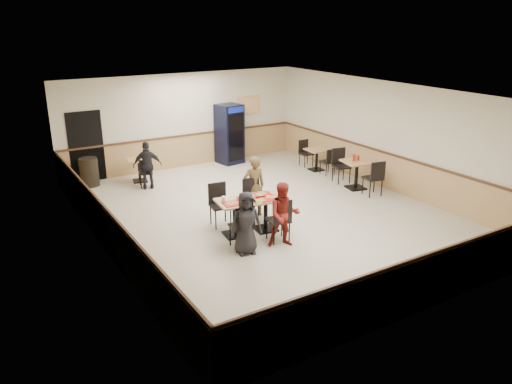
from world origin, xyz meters
TOP-DOWN VIEW (x-y plane):
  - ground at (0.00, 0.00)m, footprint 10.00×10.00m
  - room_shell at (1.78, 2.55)m, footprint 10.00×10.00m
  - main_table at (-0.91, -0.73)m, footprint 1.60×0.95m
  - main_chairs at (-0.96, -0.72)m, footprint 1.56×1.93m
  - diner_woman_left at (-1.52, -1.57)m, footprint 0.73×0.57m
  - diner_woman_right at (-0.66, -1.69)m, footprint 0.84×0.76m
  - diner_man_opposite at (-0.31, 0.11)m, footprint 0.61×0.47m
  - lone_diner at (-1.82, 3.42)m, footprint 0.87×0.57m
  - tabletop_clutter at (-0.90, -0.79)m, footprint 1.34×0.71m
  - side_table_near at (3.24, 0.36)m, footprint 0.89×0.89m
  - side_table_near_chair_south at (3.24, -0.29)m, footprint 0.56×0.56m
  - side_table_near_chair_north at (3.24, 1.01)m, footprint 0.56×0.56m
  - side_table_far at (3.39, 2.39)m, footprint 0.67×0.67m
  - side_table_far_chair_south at (3.39, 1.84)m, footprint 0.42×0.42m
  - side_table_far_chair_north at (3.39, 2.94)m, footprint 0.42×0.42m
  - condiment_caddy at (3.21, 0.41)m, footprint 0.23×0.06m
  - back_table at (-1.82, 4.20)m, footprint 0.77×0.77m
  - back_table_chair_lone at (-1.82, 3.65)m, footprint 0.48×0.48m
  - pepsi_cooler at (1.45, 4.59)m, footprint 0.84×0.84m
  - trash_bin at (-3.19, 4.55)m, footprint 0.52×0.52m

SIDE VIEW (x-z plane):
  - ground at x=0.00m, z-range 0.00..0.00m
  - trash_bin at x=-3.19m, z-range 0.00..0.83m
  - back_table_chair_lone at x=-1.82m, z-range 0.00..0.87m
  - side_table_far_chair_south at x=3.39m, z-range 0.00..0.87m
  - side_table_far_chair_north at x=3.39m, z-range 0.00..0.87m
  - back_table at x=-1.82m, z-range 0.11..0.80m
  - side_table_far at x=3.39m, z-range 0.11..0.80m
  - main_chairs at x=-0.96m, z-range 0.00..1.02m
  - side_table_near_chair_south at x=3.24m, z-range 0.00..1.03m
  - side_table_near_chair_north at x=3.24m, z-range 0.00..1.03m
  - main_table at x=-0.91m, z-range 0.13..0.94m
  - side_table_near at x=3.24m, z-range 0.13..0.94m
  - room_shell at x=1.78m, z-range -4.42..5.58m
  - diner_woman_left at x=-1.52m, z-range 0.00..1.33m
  - lone_diner at x=-1.82m, z-range 0.00..1.37m
  - diner_woman_right at x=-0.66m, z-range 0.00..1.41m
  - diner_man_opposite at x=-0.31m, z-range 0.00..1.51m
  - tabletop_clutter at x=-0.90m, z-range 0.77..0.89m
  - condiment_caddy at x=3.21m, z-range 0.80..1.00m
  - pepsi_cooler at x=1.45m, z-range 0.00..1.96m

